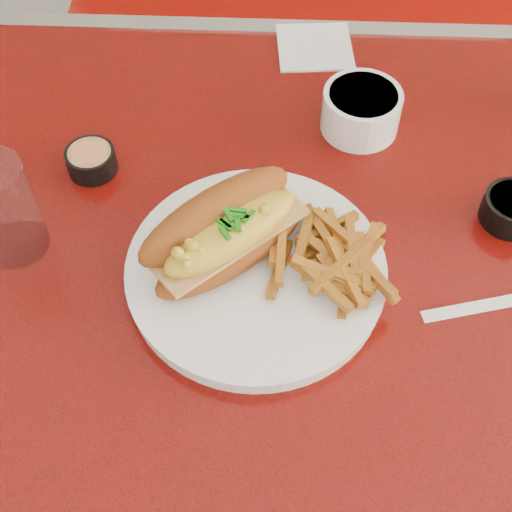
{
  "coord_description": "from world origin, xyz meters",
  "views": [
    {
      "loc": [
        -0.12,
        -0.47,
        1.41
      ],
      "look_at": [
        -0.14,
        -0.04,
        0.81
      ],
      "focal_mm": 50.0,
      "sensor_mm": 36.0,
      "label": 1
    }
  ],
  "objects_px": {
    "diner_table": "(368,326)",
    "sauce_cup_left": "(91,160)",
    "dinner_plate": "(256,272)",
    "water_tumbler": "(3,209)",
    "mac_hoagie": "(226,232)",
    "booth_bench_far": "(333,95)",
    "gravy_ramekin": "(361,110)",
    "sauce_cup_right": "(512,208)",
    "fork": "(308,230)"
  },
  "relations": [
    {
      "from": "sauce_cup_left",
      "to": "water_tumbler",
      "type": "bearing_deg",
      "value": -118.67
    },
    {
      "from": "booth_bench_far",
      "to": "dinner_plate",
      "type": "xyz_separation_m",
      "value": [
        -0.14,
        -0.85,
        0.49
      ]
    },
    {
      "from": "gravy_ramekin",
      "to": "sauce_cup_right",
      "type": "xyz_separation_m",
      "value": [
        0.17,
        -0.14,
        -0.01
      ]
    },
    {
      "from": "water_tumbler",
      "to": "fork",
      "type": "bearing_deg",
      "value": 3.24
    },
    {
      "from": "booth_bench_far",
      "to": "diner_table",
      "type": "bearing_deg",
      "value": -90.0
    },
    {
      "from": "gravy_ramekin",
      "to": "sauce_cup_left",
      "type": "relative_size",
      "value": 1.68
    },
    {
      "from": "gravy_ramekin",
      "to": "sauce_cup_left",
      "type": "bearing_deg",
      "value": -164.99
    },
    {
      "from": "diner_table",
      "to": "water_tumbler",
      "type": "bearing_deg",
      "value": -179.15
    },
    {
      "from": "gravy_ramekin",
      "to": "sauce_cup_right",
      "type": "relative_size",
      "value": 1.75
    },
    {
      "from": "sauce_cup_right",
      "to": "gravy_ramekin",
      "type": "bearing_deg",
      "value": 139.12
    },
    {
      "from": "dinner_plate",
      "to": "water_tumbler",
      "type": "xyz_separation_m",
      "value": [
        -0.27,
        0.03,
        0.05
      ]
    },
    {
      "from": "booth_bench_far",
      "to": "sauce_cup_left",
      "type": "xyz_separation_m",
      "value": [
        -0.35,
        -0.7,
        0.5
      ]
    },
    {
      "from": "diner_table",
      "to": "sauce_cup_left",
      "type": "relative_size",
      "value": 17.19
    },
    {
      "from": "water_tumbler",
      "to": "mac_hoagie",
      "type": "bearing_deg",
      "value": -3.72
    },
    {
      "from": "dinner_plate",
      "to": "gravy_ramekin",
      "type": "distance_m",
      "value": 0.27
    },
    {
      "from": "diner_table",
      "to": "dinner_plate",
      "type": "distance_m",
      "value": 0.23
    },
    {
      "from": "diner_table",
      "to": "mac_hoagie",
      "type": "bearing_deg",
      "value": -173.05
    },
    {
      "from": "mac_hoagie",
      "to": "diner_table",
      "type": "bearing_deg",
      "value": -34.33
    },
    {
      "from": "sauce_cup_left",
      "to": "mac_hoagie",
      "type": "bearing_deg",
      "value": -37.54
    },
    {
      "from": "booth_bench_far",
      "to": "water_tumbler",
      "type": "bearing_deg",
      "value": -116.77
    },
    {
      "from": "sauce_cup_left",
      "to": "sauce_cup_right",
      "type": "height_order",
      "value": "sauce_cup_right"
    },
    {
      "from": "gravy_ramekin",
      "to": "sauce_cup_right",
      "type": "height_order",
      "value": "gravy_ramekin"
    },
    {
      "from": "mac_hoagie",
      "to": "fork",
      "type": "relative_size",
      "value": 1.29
    },
    {
      "from": "mac_hoagie",
      "to": "water_tumbler",
      "type": "relative_size",
      "value": 1.68
    },
    {
      "from": "booth_bench_far",
      "to": "water_tumbler",
      "type": "relative_size",
      "value": 9.81
    },
    {
      "from": "gravy_ramekin",
      "to": "water_tumbler",
      "type": "bearing_deg",
      "value": -152.33
    },
    {
      "from": "fork",
      "to": "diner_table",
      "type": "bearing_deg",
      "value": -110.81
    },
    {
      "from": "gravy_ramekin",
      "to": "sauce_cup_left",
      "type": "distance_m",
      "value": 0.34
    },
    {
      "from": "dinner_plate",
      "to": "fork",
      "type": "height_order",
      "value": "same"
    },
    {
      "from": "water_tumbler",
      "to": "dinner_plate",
      "type": "bearing_deg",
      "value": -7.26
    },
    {
      "from": "booth_bench_far",
      "to": "dinner_plate",
      "type": "height_order",
      "value": "booth_bench_far"
    },
    {
      "from": "diner_table",
      "to": "sauce_cup_left",
      "type": "bearing_deg",
      "value": 162.33
    },
    {
      "from": "diner_table",
      "to": "mac_hoagie",
      "type": "xyz_separation_m",
      "value": [
        -0.18,
        -0.02,
        0.22
      ]
    },
    {
      "from": "booth_bench_far",
      "to": "sauce_cup_left",
      "type": "relative_size",
      "value": 16.77
    },
    {
      "from": "water_tumbler",
      "to": "diner_table",
      "type": "bearing_deg",
      "value": 0.85
    },
    {
      "from": "sauce_cup_left",
      "to": "sauce_cup_right",
      "type": "xyz_separation_m",
      "value": [
        0.49,
        -0.06,
        0.0
      ]
    },
    {
      "from": "sauce_cup_right",
      "to": "water_tumbler",
      "type": "xyz_separation_m",
      "value": [
        -0.56,
        -0.06,
        0.04
      ]
    },
    {
      "from": "fork",
      "to": "sauce_cup_left",
      "type": "xyz_separation_m",
      "value": [
        -0.26,
        0.1,
        -0.0
      ]
    },
    {
      "from": "sauce_cup_left",
      "to": "water_tumbler",
      "type": "distance_m",
      "value": 0.14
    },
    {
      "from": "fork",
      "to": "sauce_cup_right",
      "type": "bearing_deg",
      "value": -92.6
    },
    {
      "from": "mac_hoagie",
      "to": "sauce_cup_right",
      "type": "bearing_deg",
      "value": -27.91
    },
    {
      "from": "fork",
      "to": "sauce_cup_right",
      "type": "height_order",
      "value": "sauce_cup_right"
    },
    {
      "from": "booth_bench_far",
      "to": "mac_hoagie",
      "type": "xyz_separation_m",
      "value": [
        -0.18,
        -0.83,
        0.54
      ]
    },
    {
      "from": "mac_hoagie",
      "to": "sauce_cup_left",
      "type": "height_order",
      "value": "mac_hoagie"
    },
    {
      "from": "fork",
      "to": "sauce_cup_left",
      "type": "bearing_deg",
      "value": 56.28
    },
    {
      "from": "diner_table",
      "to": "sauce_cup_right",
      "type": "xyz_separation_m",
      "value": [
        0.14,
        0.05,
        0.18
      ]
    },
    {
      "from": "sauce_cup_right",
      "to": "fork",
      "type": "bearing_deg",
      "value": -169.68
    },
    {
      "from": "dinner_plate",
      "to": "diner_table",
      "type": "bearing_deg",
      "value": 15.7
    },
    {
      "from": "mac_hoagie",
      "to": "gravy_ramekin",
      "type": "xyz_separation_m",
      "value": [
        0.15,
        0.22,
        -0.03
      ]
    },
    {
      "from": "gravy_ramekin",
      "to": "diner_table",
      "type": "bearing_deg",
      "value": -83.57
    }
  ]
}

